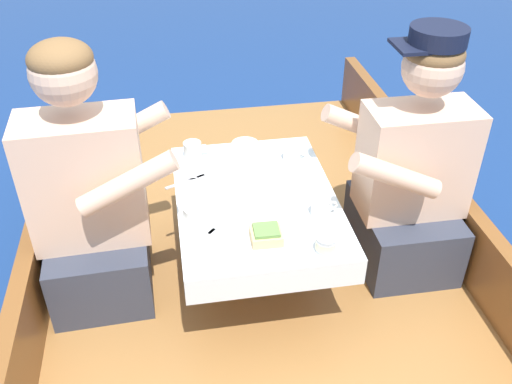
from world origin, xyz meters
TOP-DOWN VIEW (x-y plane):
  - ground_plane at (0.00, 0.00)m, footprint 60.00×60.00m
  - boat_deck at (0.00, 0.00)m, footprint 1.72×3.10m
  - gunwale_port at (-0.83, 0.00)m, footprint 0.06×3.10m
  - gunwale_starboard at (0.83, 0.00)m, footprint 0.06×3.10m
  - cockpit_table at (0.00, 0.08)m, footprint 0.59×0.82m
  - person_port at (-0.60, 0.09)m, footprint 0.53×0.45m
  - person_starboard at (0.60, 0.06)m, footprint 0.52×0.44m
  - plate_sandwich at (-0.01, -0.19)m, footprint 0.20×0.20m
  - plate_bread at (0.09, 0.17)m, footprint 0.20×0.20m
  - sandwich at (-0.01, -0.19)m, footprint 0.11×0.10m
  - bowl_port_near at (0.01, 0.41)m, footprint 0.11×0.11m
  - bowl_starboard_near at (-0.22, -0.00)m, footprint 0.12×0.12m
  - bowl_center_far at (-0.10, 0.17)m, footprint 0.12×0.12m
  - bowl_port_far at (-0.01, 0.03)m, footprint 0.12×0.12m
  - coffee_cup_port at (-0.21, 0.41)m, footprint 0.10×0.07m
  - coffee_cup_starboard at (0.19, 0.31)m, footprint 0.10×0.07m
  - coffee_cup_center at (0.21, -0.07)m, footprint 0.09×0.07m
  - tin_can at (0.17, -0.26)m, footprint 0.07×0.07m
  - utensil_fork_starboard at (-0.22, -0.14)m, footprint 0.13×0.14m
  - utensil_spoon_port at (0.11, -0.01)m, footprint 0.04×0.17m
  - utensil_fork_port at (-0.24, 0.23)m, footprint 0.16×0.09m
  - utensil_knife_starboard at (-0.18, 0.22)m, footprint 0.17×0.04m

SIDE VIEW (x-z plane):
  - ground_plane at x=0.00m, z-range 0.00..0.00m
  - boat_deck at x=0.00m, z-range 0.00..0.30m
  - gunwale_port at x=-0.83m, z-range 0.30..0.59m
  - gunwale_starboard at x=0.83m, z-range 0.30..0.59m
  - cockpit_table at x=0.00m, z-range 0.44..0.81m
  - utensil_knife_starboard at x=-0.18m, z-range 0.67..0.67m
  - utensil_fork_starboard at x=-0.22m, z-range 0.67..0.67m
  - utensil_fork_port at x=-0.24m, z-range 0.67..0.67m
  - utensil_spoon_port at x=0.11m, z-range 0.66..0.67m
  - plate_sandwich at x=-0.01m, z-range 0.67..0.68m
  - plate_bread at x=0.09m, z-range 0.67..0.68m
  - bowl_port_near at x=0.01m, z-range 0.67..0.71m
  - bowl_starboard_near at x=-0.22m, z-range 0.67..0.71m
  - bowl_center_far at x=-0.10m, z-range 0.67..0.71m
  - bowl_port_far at x=-0.01m, z-range 0.67..0.71m
  - tin_can at x=0.17m, z-range 0.67..0.72m
  - person_starboard at x=0.60m, z-range 0.21..1.19m
  - sandwich at x=-0.01m, z-range 0.67..0.72m
  - coffee_cup_starboard at x=0.19m, z-range 0.67..0.73m
  - coffee_cup_port at x=-0.21m, z-range 0.67..0.73m
  - coffee_cup_center at x=0.21m, z-range 0.67..0.73m
  - person_port at x=-0.60m, z-range 0.21..1.21m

